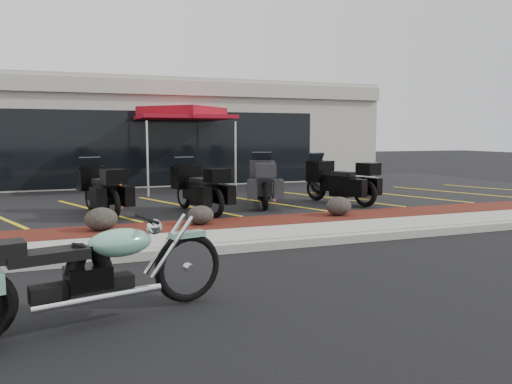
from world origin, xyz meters
name	(u,v)px	position (x,y,z in m)	size (l,w,h in m)	color
ground	(260,264)	(0.00, 0.00, 0.00)	(90.00, 90.00, 0.00)	black
curb	(242,247)	(0.00, 0.90, 0.07)	(24.00, 0.25, 0.15)	gray
sidewalk	(230,239)	(0.00, 1.60, 0.07)	(24.00, 1.20, 0.15)	gray
mulch_bed	(213,227)	(0.00, 2.80, 0.08)	(24.00, 1.20, 0.16)	#3B190D
upper_lot	(167,197)	(0.00, 8.20, 0.07)	(26.00, 9.60, 0.15)	black
dealership_building	(139,134)	(0.00, 14.47, 2.01)	(18.00, 8.16, 4.00)	#A7A497
boulder_left	(101,219)	(-2.19, 2.81, 0.38)	(0.62, 0.52, 0.44)	black
boulder_mid	(201,215)	(-0.25, 2.79, 0.35)	(0.54, 0.45, 0.38)	black
boulder_right	(339,206)	(2.97, 2.84, 0.37)	(0.60, 0.50, 0.42)	black
hero_cruiser	(188,257)	(-1.43, -1.38, 0.55)	(3.11, 0.79, 1.09)	#6BA690
touring_black_front	(90,184)	(-2.28, 5.59, 0.80)	(2.24, 0.86, 1.30)	black
touring_black_mid	(184,183)	(-0.10, 5.12, 0.80)	(2.22, 0.85, 1.29)	black
touring_grey	(262,177)	(2.20, 5.76, 0.83)	(2.35, 0.90, 1.37)	#2A2A2F
touring_black_rear	(316,177)	(3.69, 5.38, 0.82)	(2.31, 0.88, 1.34)	black
traffic_cone	(121,190)	(-1.38, 7.97, 0.38)	(0.30, 0.30, 0.47)	#CF4606
popup_canopy	(183,115)	(0.78, 9.31, 2.63)	(3.32, 3.32, 2.73)	silver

